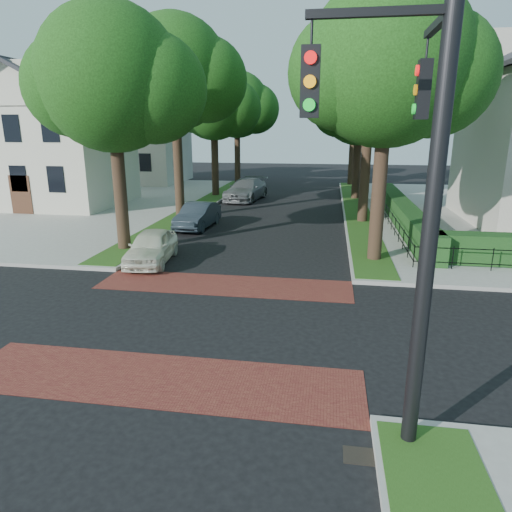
{
  "coord_description": "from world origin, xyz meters",
  "views": [
    {
      "loc": [
        3.55,
        -11.76,
        5.42
      ],
      "look_at": [
        1.4,
        1.55,
        1.6
      ],
      "focal_mm": 32.0,
      "sensor_mm": 36.0,
      "label": 1
    }
  ],
  "objects_px": {
    "parked_car_middle": "(198,216)",
    "parked_car_rear": "(246,190)",
    "traffic_signal": "(419,175)",
    "parked_car_front": "(151,247)"
  },
  "relations": [
    {
      "from": "traffic_signal",
      "to": "parked_car_rear",
      "type": "distance_m",
      "value": 28.44
    },
    {
      "from": "traffic_signal",
      "to": "parked_car_middle",
      "type": "relative_size",
      "value": 1.9
    },
    {
      "from": "traffic_signal",
      "to": "parked_car_front",
      "type": "relative_size",
      "value": 2.02
    },
    {
      "from": "parked_car_middle",
      "to": "traffic_signal",
      "type": "bearing_deg",
      "value": -59.49
    },
    {
      "from": "parked_car_middle",
      "to": "parked_car_rear",
      "type": "bearing_deg",
      "value": 89.02
    },
    {
      "from": "traffic_signal",
      "to": "parked_car_rear",
      "type": "xyz_separation_m",
      "value": [
        -7.66,
        27.11,
        -3.9
      ]
    },
    {
      "from": "parked_car_front",
      "to": "parked_car_rear",
      "type": "distance_m",
      "value": 17.22
    },
    {
      "from": "parked_car_front",
      "to": "parked_car_rear",
      "type": "bearing_deg",
      "value": 80.84
    },
    {
      "from": "parked_car_rear",
      "to": "parked_car_middle",
      "type": "bearing_deg",
      "value": -86.4
    },
    {
      "from": "parked_car_front",
      "to": "parked_car_rear",
      "type": "height_order",
      "value": "parked_car_rear"
    }
  ]
}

